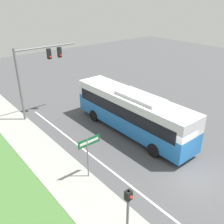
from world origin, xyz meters
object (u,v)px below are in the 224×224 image
pedestrian_signal (128,209)px  street_sign (88,149)px  signal_gantry (37,68)px  bus (132,110)px

pedestrian_signal → street_sign: bearing=74.7°
signal_gantry → street_sign: (-1.64, -10.02, -2.49)m
bus → signal_gantry: (-4.21, 7.58, 2.62)m
signal_gantry → pedestrian_signal: signal_gantry is taller
bus → street_sign: bearing=-157.4°
street_sign → pedestrian_signal: bearing=-105.3°
bus → signal_gantry: 9.06m
signal_gantry → street_sign: signal_gantry is taller
street_sign → bus: bearing=22.6°
pedestrian_signal → street_sign: size_ratio=1.08×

